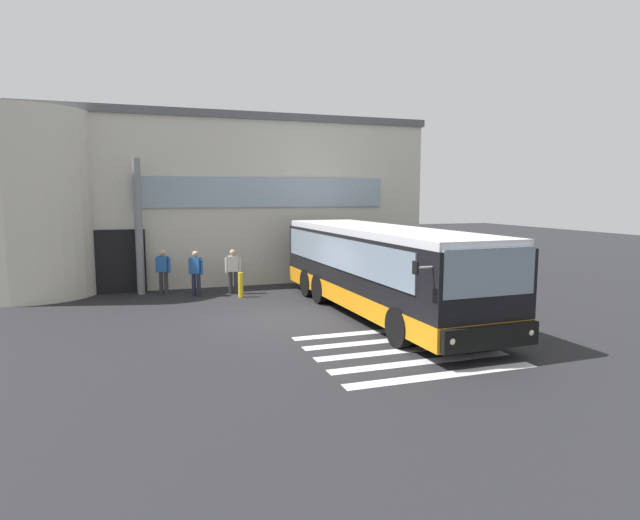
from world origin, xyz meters
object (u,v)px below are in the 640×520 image
at_px(bus_main_foreground, 379,271).
at_px(passenger_near_column, 163,269).
at_px(passenger_at_curb_edge, 233,269).
at_px(passenger_by_doorway, 196,270).
at_px(safety_bollard_yellow, 241,285).
at_px(entry_support_column, 139,227).

height_order(bus_main_foreground, passenger_near_column, bus_main_foreground).
xyz_separation_m(passenger_near_column, passenger_at_curb_edge, (2.48, -0.79, 0.00)).
distance_m(bus_main_foreground, passenger_at_curb_edge, 6.08).
xyz_separation_m(passenger_by_doorway, safety_bollard_yellow, (1.49, -0.73, -0.51)).
relative_size(bus_main_foreground, passenger_by_doorway, 6.49).
xyz_separation_m(passenger_by_doorway, passenger_at_curb_edge, (1.34, 0.01, -0.03)).
distance_m(entry_support_column, passenger_by_doorway, 2.70).
bearing_deg(entry_support_column, passenger_at_curb_edge, -17.83).
bearing_deg(entry_support_column, passenger_by_doorway, -28.90).
height_order(bus_main_foreground, safety_bollard_yellow, bus_main_foreground).
bearing_deg(safety_bollard_yellow, passenger_by_doorway, 153.80).
bearing_deg(entry_support_column, passenger_near_column, -18.00).
bearing_deg(bus_main_foreground, entry_support_column, 140.52).
xyz_separation_m(bus_main_foreground, passenger_near_column, (-6.24, 5.54, -0.40)).
bearing_deg(bus_main_foreground, passenger_by_doorway, 137.18).
xyz_separation_m(passenger_near_column, passenger_by_doorway, (1.13, -0.81, 0.03)).
bearing_deg(passenger_near_column, passenger_at_curb_edge, -17.77).
xyz_separation_m(bus_main_foreground, passenger_at_curb_edge, (-3.77, 4.75, -0.40)).
xyz_separation_m(passenger_near_column, safety_bollard_yellow, (2.62, -1.54, -0.48)).
distance_m(bus_main_foreground, passenger_near_column, 8.36).
distance_m(passenger_by_doorway, passenger_at_curb_edge, 1.34).
height_order(passenger_near_column, passenger_by_doorway, same).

